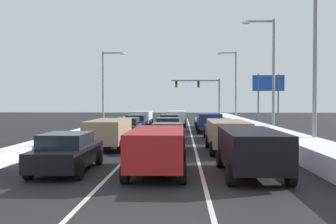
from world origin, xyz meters
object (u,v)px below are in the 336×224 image
at_px(sedan_silver_right_lane_fifth, 205,120).
at_px(roadside_sign_right, 268,89).
at_px(sedan_green_center_lane_third, 168,128).
at_px(street_lamp_right_far, 233,81).
at_px(sedan_charcoal_right_lane_third, 219,129).
at_px(sedan_black_left_lane_nearest, 67,152).
at_px(street_lamp_left_mid, 106,82).
at_px(street_lamp_right_near, 309,48).
at_px(sedan_gray_center_lane_fourth, 170,123).
at_px(suv_silver_left_lane_fifth, 142,117).
at_px(traffic_light_gantry, 204,90).
at_px(suv_red_center_lane_nearest, 157,147).
at_px(suv_tan_left_lane_second, 109,131).
at_px(suv_white_center_lane_fifth, 176,117).
at_px(suv_navy_right_lane_fourth, 209,121).
at_px(sedan_maroon_center_lane_second, 167,136).
at_px(sedan_navy_left_lane_fourth, 136,123).
at_px(sedan_charcoal_left_lane_third, 127,128).
at_px(suv_tan_right_lane_second, 228,133).
at_px(suv_black_right_lane_nearest, 251,148).

xyz_separation_m(sedan_silver_right_lane_fifth, roadside_sign_right, (6.37, -1.11, 3.25)).
bearing_deg(sedan_green_center_lane_third, street_lamp_right_far, 70.17).
bearing_deg(sedan_charcoal_right_lane_third, sedan_black_left_lane_nearest, -120.09).
xyz_separation_m(sedan_silver_right_lane_fifth, street_lamp_left_mid, (-10.90, 2.36, 4.21)).
xyz_separation_m(sedan_silver_right_lane_fifth, street_lamp_right_near, (4.30, -19.27, 4.76)).
bearing_deg(sedan_gray_center_lane_fourth, suv_silver_left_lane_fifth, 120.00).
relative_size(sedan_green_center_lane_third, street_lamp_right_far, 0.48).
height_order(traffic_light_gantry, street_lamp_right_near, street_lamp_right_near).
xyz_separation_m(sedan_black_left_lane_nearest, street_lamp_left_mid, (-4.12, 27.21, 4.21)).
distance_m(suv_red_center_lane_nearest, suv_tan_left_lane_second, 7.98).
xyz_separation_m(suv_tan_left_lane_second, traffic_light_gantry, (7.53, 35.84, 3.48)).
bearing_deg(traffic_light_gantry, suv_white_center_lane_fifth, -104.42).
height_order(sedan_silver_right_lane_fifth, sedan_gray_center_lane_fourth, same).
height_order(sedan_green_center_lane_third, street_lamp_right_near, street_lamp_right_near).
bearing_deg(sedan_green_center_lane_third, sedan_black_left_lane_nearest, -103.96).
relative_size(suv_navy_right_lane_fourth, roadside_sign_right, 0.89).
height_order(suv_white_center_lane_fifth, street_lamp_left_mid, street_lamp_left_mid).
height_order(sedan_gray_center_lane_fourth, roadside_sign_right, roadside_sign_right).
relative_size(sedan_maroon_center_lane_second, sedan_navy_left_lane_fourth, 1.00).
bearing_deg(suv_navy_right_lane_fourth, sedan_charcoal_right_lane_third, -87.91).
bearing_deg(sedan_green_center_lane_third, street_lamp_left_mid, 119.00).
height_order(suv_tan_left_lane_second, street_lamp_right_near, street_lamp_right_near).
height_order(sedan_gray_center_lane_fourth, street_lamp_left_mid, street_lamp_left_mid).
height_order(sedan_silver_right_lane_fifth, street_lamp_right_far, street_lamp_right_far).
xyz_separation_m(suv_silver_left_lane_fifth, roadside_sign_right, (13.12, -2.13, 3.00)).
bearing_deg(sedan_charcoal_left_lane_third, sedan_gray_center_lane_fourth, 66.52).
distance_m(traffic_light_gantry, street_lamp_left_mid, 19.60).
bearing_deg(roadside_sign_right, sedan_black_left_lane_nearest, -118.99).
bearing_deg(traffic_light_gantry, suv_tan_right_lane_second, -91.33).
relative_size(suv_red_center_lane_nearest, sedan_black_left_lane_nearest, 1.09).
xyz_separation_m(sedan_green_center_lane_third, street_lamp_right_far, (7.82, 21.70, 4.73)).
relative_size(suv_navy_right_lane_fourth, street_lamp_right_near, 0.52).
bearing_deg(roadside_sign_right, suv_white_center_lane_fifth, 160.30).
distance_m(sedan_green_center_lane_third, sedan_black_left_lane_nearest, 14.07).
height_order(sedan_charcoal_left_lane_third, sedan_navy_left_lane_fourth, same).
bearing_deg(street_lamp_left_mid, suv_red_center_lane_nearest, -74.47).
distance_m(suv_black_right_lane_nearest, suv_silver_left_lane_fifth, 27.30).
bearing_deg(suv_tan_left_lane_second, sedan_gray_center_lane_fourth, 77.24).
bearing_deg(street_lamp_right_far, roadside_sign_right, -80.54).
bearing_deg(suv_tan_right_lane_second, suv_red_center_lane_nearest, -118.56).
bearing_deg(sedan_gray_center_lane_fourth, sedan_silver_right_lane_fifth, 52.29).
bearing_deg(street_lamp_right_far, suv_white_center_lane_fifth, -132.23).
distance_m(street_lamp_right_far, roadside_sign_right, 11.87).
bearing_deg(suv_red_center_lane_nearest, street_lamp_left_mid, 105.53).
bearing_deg(suv_red_center_lane_nearest, street_lamp_right_far, 77.84).
height_order(suv_tan_right_lane_second, street_lamp_left_mid, street_lamp_left_mid).
relative_size(sedan_charcoal_left_lane_third, street_lamp_right_near, 0.48).
distance_m(sedan_charcoal_right_lane_third, suv_red_center_lane_nearest, 12.98).
height_order(sedan_maroon_center_lane_second, street_lamp_left_mid, street_lamp_left_mid).
bearing_deg(suv_white_center_lane_fifth, suv_navy_right_lane_fourth, -69.31).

